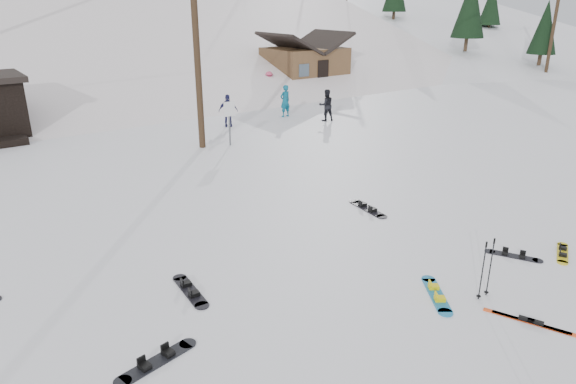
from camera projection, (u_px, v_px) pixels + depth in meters
ground at (445, 325)px, 9.69m from camera, size 200.00×200.00×0.00m
ski_slope at (21, 174)px, 55.75m from camera, size 60.00×85.24×65.97m
ridge_right at (321, 127)px, 72.33m from camera, size 45.66×93.98×54.59m
treeline_right at (353, 51)px, 61.30m from camera, size 20.00×60.00×10.00m
utility_pole at (196, 30)px, 19.79m from camera, size 2.00×0.26×9.00m
utility_pole_right at (556, 15)px, 39.54m from camera, size 2.00×0.26×9.00m
trail_sign at (229, 115)px, 21.26m from camera, size 0.50×0.09×1.85m
cabin at (305, 66)px, 35.61m from camera, size 5.39×4.40×3.77m
hero_snowboard at (436, 294)px, 10.66m from camera, size 1.04×1.34×0.11m
hero_skis at (531, 322)px, 9.75m from camera, size 0.75×1.64×0.09m
ski_poles at (486, 268)px, 10.39m from camera, size 0.36×0.09×1.30m
board_scatter_a at (157, 361)px, 8.69m from camera, size 1.57×0.58×0.11m
board_scatter_b at (190, 290)px, 10.80m from camera, size 0.40×1.58×0.11m
board_scatter_d at (513, 255)px, 12.29m from camera, size 0.74×1.19×0.09m
board_scatter_e at (563, 253)px, 12.42m from camera, size 1.19×0.74×0.09m
board_scatter_f at (367, 208)px, 15.05m from camera, size 0.45×1.62×0.11m
skier_teal at (285, 101)px, 26.74m from camera, size 0.62×0.43×1.66m
skier_dark at (326, 105)px, 25.86m from camera, size 0.92×0.81×1.58m
skier_pink at (269, 83)px, 33.02m from camera, size 0.99×0.59×1.49m
skier_navy at (228, 111)px, 24.60m from camera, size 0.98×0.81×1.56m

